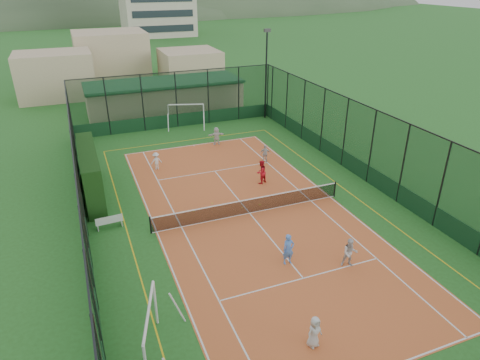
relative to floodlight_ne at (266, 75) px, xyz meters
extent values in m
plane|color=#275A1F|center=(-8.60, -16.60, -4.12)|extent=(300.00, 300.00, 0.00)
cube|color=#CB672D|center=(-8.60, -16.60, -4.12)|extent=(11.17, 23.97, 0.01)
cube|color=black|center=(-16.90, -10.72, -2.61)|extent=(1.04, 6.94, 3.03)
imported|color=silver|center=(-10.20, -26.60, -3.44)|extent=(0.74, 0.56, 1.34)
imported|color=#4F86E0|center=(-8.73, -21.68, -3.32)|extent=(0.59, 0.40, 1.58)
imported|color=silver|center=(-6.12, -22.95, -3.37)|extent=(0.89, 0.80, 1.49)
imported|color=white|center=(-12.36, -8.32, -3.48)|extent=(0.87, 0.56, 1.27)
imported|color=silver|center=(-4.59, -10.03, -3.44)|extent=(0.85, 0.63, 1.35)
imported|color=silver|center=(-6.76, -5.19, -3.39)|extent=(1.38, 0.55, 1.46)
imported|color=red|center=(-6.33, -13.15, -3.31)|extent=(0.97, 0.88, 1.61)
sphere|color=#CCE033|center=(-7.58, -15.93, -4.08)|extent=(0.07, 0.07, 0.07)
sphere|color=#CCE033|center=(-8.80, -15.87, -4.08)|extent=(0.07, 0.07, 0.07)
sphere|color=#CCE033|center=(-11.61, -15.23, -4.08)|extent=(0.07, 0.07, 0.07)
sphere|color=#CCE033|center=(-7.16, -15.19, -4.08)|extent=(0.07, 0.07, 0.07)
sphere|color=#CCE033|center=(-10.29, -14.69, -4.08)|extent=(0.07, 0.07, 0.07)
sphere|color=#CCE033|center=(-7.68, -15.91, -4.08)|extent=(0.07, 0.07, 0.07)
camera|label=1|loc=(-17.14, -36.58, 8.57)|focal=32.00mm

